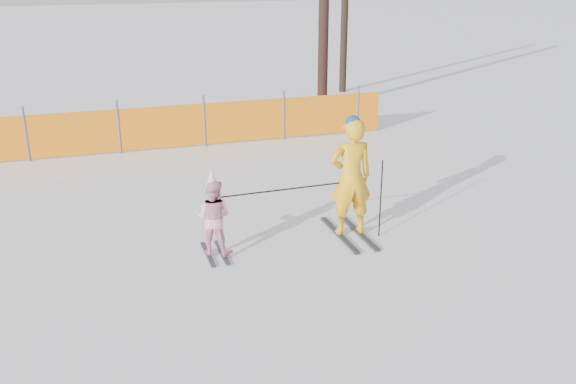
% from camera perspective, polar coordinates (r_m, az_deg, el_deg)
% --- Properties ---
extents(ground, '(120.00, 120.00, 0.00)m').
position_cam_1_polar(ground, '(9.56, 0.93, -6.62)').
color(ground, white).
rests_on(ground, ground).
extents(adult, '(0.73, 1.50, 2.02)m').
position_cam_1_polar(adult, '(10.30, 5.60, 1.36)').
color(adult, black).
rests_on(adult, ground).
extents(child, '(0.72, 0.89, 1.37)m').
position_cam_1_polar(child, '(9.74, -6.65, -2.19)').
color(child, black).
rests_on(child, ground).
extents(ski_poles, '(2.60, 0.22, 1.30)m').
position_cam_1_polar(ski_poles, '(10.09, 3.12, -0.12)').
color(ski_poles, black).
rests_on(ski_poles, ground).
extents(safety_fence, '(14.61, 0.06, 1.25)m').
position_cam_1_polar(safety_fence, '(15.36, -17.52, 5.05)').
color(safety_fence, '#595960').
rests_on(safety_fence, ground).
extents(tree_trunks, '(1.88, 2.55, 6.55)m').
position_cam_1_polar(tree_trunks, '(20.13, 3.93, 16.66)').
color(tree_trunks, black).
rests_on(tree_trunks, ground).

